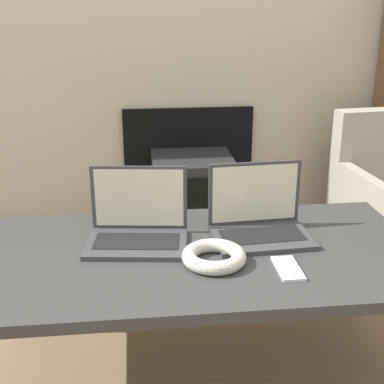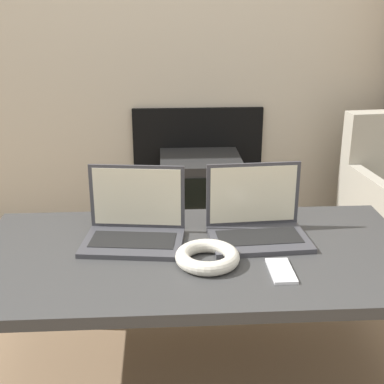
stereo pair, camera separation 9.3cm
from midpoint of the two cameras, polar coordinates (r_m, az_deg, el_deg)
The scene contains 6 objects.
table at distance 1.70m, azimuth -0.45°, elevation -7.30°, with size 1.38×0.70×0.46m.
laptop_left at distance 1.75m, azimuth -7.33°, elevation -3.58°, with size 0.34×0.26×0.23m.
laptop_right at distance 1.78m, azimuth 5.68°, elevation -3.01°, with size 0.33×0.24×0.23m.
headphones at distance 1.60m, azimuth 0.68°, elevation -6.90°, with size 0.19×0.19×0.04m.
phone at distance 1.59m, azimuth 8.54°, elevation -8.09°, with size 0.07×0.14×0.01m.
tv at distance 2.78m, azimuth -0.92°, elevation -0.62°, with size 0.41×0.38×0.44m.
Camera 1 is at (-0.20, -1.13, 1.21)m, focal length 50.00 mm.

